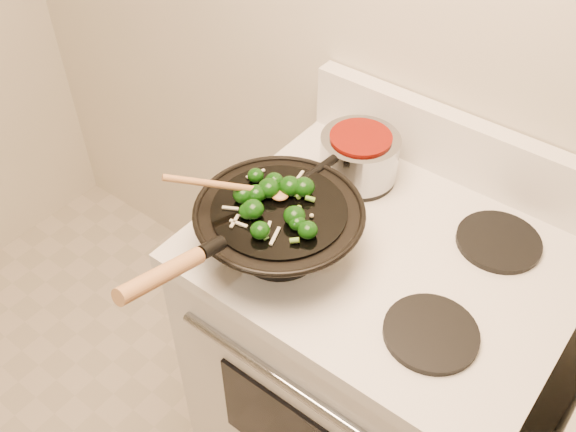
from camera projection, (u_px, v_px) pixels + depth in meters
The scene contains 5 objects.
stove at pixel (371, 364), 1.68m from camera, with size 0.78×0.67×1.08m.
wok at pixel (278, 227), 1.31m from camera, with size 0.35×0.58×0.23m.
stirfry at pixel (275, 200), 1.27m from camera, with size 0.22×0.22×0.04m.
wooden_spoon at pixel (246, 188), 1.28m from camera, with size 0.19×0.21×0.09m.
saucepan at pixel (359, 155), 1.48m from camera, with size 0.18×0.30×0.11m.
Camera 1 is at (0.28, 0.29, 1.91)m, focal length 40.00 mm.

